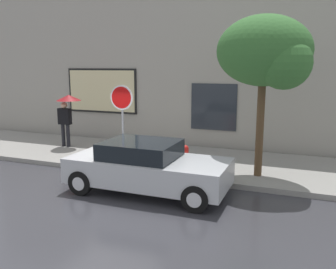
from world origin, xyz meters
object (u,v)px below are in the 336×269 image
object	(u,v)px
parked_car	(147,167)
pedestrian_with_umbrella	(67,106)
street_tree	(268,54)
fire_hydrant	(185,158)
stop_sign	(122,110)

from	to	relation	value
parked_car	pedestrian_with_umbrella	distance (m)	5.84
pedestrian_with_umbrella	street_tree	size ratio (longest dim) A/B	0.45
pedestrian_with_umbrella	street_tree	xyz separation A→B (m)	(7.51, -1.18, 1.85)
parked_car	pedestrian_with_umbrella	xyz separation A→B (m)	(-4.81, 3.15, 1.06)
parked_car	fire_hydrant	world-z (taller)	parked_car
pedestrian_with_umbrella	stop_sign	world-z (taller)	stop_sign
fire_hydrant	pedestrian_with_umbrella	bearing A→B (deg)	165.35
fire_hydrant	stop_sign	world-z (taller)	stop_sign
street_tree	stop_sign	bearing A→B (deg)	-172.96
fire_hydrant	street_tree	world-z (taller)	street_tree
pedestrian_with_umbrella	street_tree	distance (m)	7.82
street_tree	stop_sign	xyz separation A→B (m)	(-4.19, -0.52, -1.63)
fire_hydrant	pedestrian_with_umbrella	size ratio (longest dim) A/B	0.38
pedestrian_with_umbrella	street_tree	bearing A→B (deg)	-8.93
parked_car	street_tree	xyz separation A→B (m)	(2.70, 1.97, 2.91)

